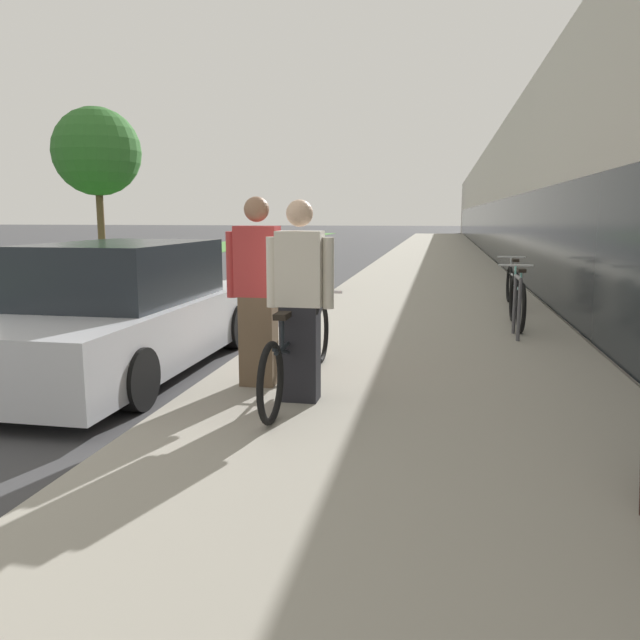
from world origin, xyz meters
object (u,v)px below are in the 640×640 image
(cruiser_bike_middle, at_px, (512,286))
(vintage_roadster_curbside, at_px, (271,284))
(person_rider, at_px, (300,302))
(street_tree_far, at_px, (97,152))
(bike_rack_hoop, at_px, (517,300))
(parked_sedan_curbside, at_px, (127,314))
(tandem_bicycle, at_px, (300,351))
(person_bystander, at_px, (258,292))
(cruiser_bike_nearest, at_px, (517,302))

(cruiser_bike_middle, bearing_deg, vintage_roadster_curbside, 173.66)
(person_rider, height_order, street_tree_far, street_tree_far)
(bike_rack_hoop, relative_size, parked_sedan_curbside, 0.18)
(tandem_bicycle, xyz_separation_m, vintage_roadster_curbside, (-2.15, 6.73, -0.11))
(person_rider, distance_m, person_bystander, 0.67)
(person_rider, bearing_deg, bike_rack_hoop, 56.76)
(tandem_bicycle, relative_size, street_tree_far, 0.48)
(person_bystander, bearing_deg, vintage_roadster_curbside, 104.43)
(cruiser_bike_nearest, xyz_separation_m, parked_sedan_curbside, (-4.71, -3.00, 0.14))
(cruiser_bike_middle, height_order, parked_sedan_curbside, parked_sedan_curbside)
(person_rider, relative_size, person_bystander, 0.98)
(bike_rack_hoop, distance_m, parked_sedan_curbside, 5.10)
(tandem_bicycle, height_order, vintage_roadster_curbside, tandem_bicycle)
(bike_rack_hoop, distance_m, cruiser_bike_middle, 3.15)
(parked_sedan_curbside, bearing_deg, tandem_bicycle, -21.43)
(cruiser_bike_middle, bearing_deg, person_rider, -111.04)
(bike_rack_hoop, xyz_separation_m, parked_sedan_curbside, (-4.61, -2.18, 0.01))
(cruiser_bike_nearest, relative_size, street_tree_far, 0.29)
(cruiser_bike_nearest, xyz_separation_m, cruiser_bike_middle, (0.17, 2.31, -0.01))
(cruiser_bike_nearest, bearing_deg, tandem_bicycle, -122.12)
(tandem_bicycle, xyz_separation_m, cruiser_bike_nearest, (2.44, 3.89, 0.02))
(person_rider, distance_m, cruiser_bike_nearest, 4.90)
(person_rider, bearing_deg, parked_sedan_curbside, 151.79)
(parked_sedan_curbside, height_order, vintage_roadster_curbside, parked_sedan_curbside)
(vintage_roadster_curbside, bearing_deg, street_tree_far, 133.38)
(bike_rack_hoop, distance_m, vintage_roadster_curbside, 5.80)
(person_bystander, xyz_separation_m, cruiser_bike_middle, (3.05, 6.15, -0.54))
(person_rider, xyz_separation_m, parked_sedan_curbside, (-2.35, 1.26, -0.37))
(cruiser_bike_middle, height_order, vintage_roadster_curbside, cruiser_bike_middle)
(cruiser_bike_middle, bearing_deg, street_tree_far, 143.24)
(tandem_bicycle, distance_m, parked_sedan_curbside, 2.44)
(person_rider, relative_size, parked_sedan_curbside, 0.38)
(person_rider, bearing_deg, vintage_roadster_curbside, 107.45)
(cruiser_bike_middle, distance_m, street_tree_far, 18.48)
(street_tree_far, bearing_deg, person_bystander, -55.99)
(parked_sedan_curbside, bearing_deg, bike_rack_hoop, 25.32)
(bike_rack_hoop, height_order, cruiser_bike_middle, cruiser_bike_middle)
(cruiser_bike_nearest, height_order, street_tree_far, street_tree_far)
(cruiser_bike_middle, distance_m, vintage_roadster_curbside, 4.79)
(parked_sedan_curbside, bearing_deg, cruiser_bike_middle, 47.42)
(person_bystander, bearing_deg, cruiser_bike_middle, 63.65)
(tandem_bicycle, xyz_separation_m, parked_sedan_curbside, (-2.27, 0.89, 0.16))
(person_rider, distance_m, parked_sedan_curbside, 2.70)
(person_bystander, bearing_deg, cruiser_bike_nearest, 53.17)
(bike_rack_hoop, xyz_separation_m, cruiser_bike_nearest, (0.10, 0.82, -0.13))
(person_bystander, height_order, bike_rack_hoop, person_bystander)
(cruiser_bike_nearest, bearing_deg, vintage_roadster_curbside, 148.22)
(bike_rack_hoop, bearing_deg, tandem_bicycle, -127.34)
(person_rider, xyz_separation_m, street_tree_far, (-11.98, 17.41, 3.18))
(street_tree_far, bearing_deg, person_rider, -55.48)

